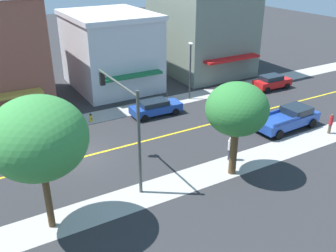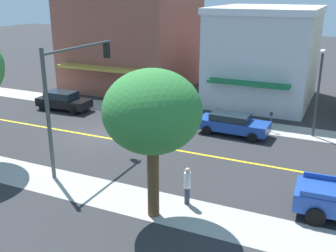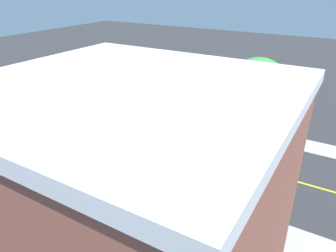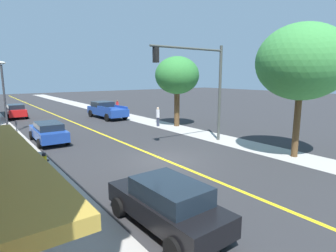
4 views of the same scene
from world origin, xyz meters
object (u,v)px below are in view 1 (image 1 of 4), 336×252
Objects in this scene: blue_pickup_truck at (289,118)px; pedestrian_red_shirt at (331,123)px; pedestrian_white_shirt at (230,148)px; fire_hydrant at (91,118)px; parking_meter at (167,96)px; street_lamp at (190,64)px; blue_sedan_left_curb at (156,107)px; traffic_light_mast at (125,115)px; red_sedan_left_curb at (272,82)px; street_tree_right_corner at (38,138)px; street_tree_left_near at (237,110)px.

pedestrian_red_shirt is at bearing -50.33° from blue_pickup_truck.
fire_hydrant is at bearing 117.68° from pedestrian_white_shirt.
parking_meter is 0.24× the size of street_lamp.
traffic_light_mast is at bearing -126.14° from blue_sedan_left_curb.
street_tree_right_corner is at bearing -156.66° from red_sedan_left_curb.
parking_meter is 3.87m from street_lamp.
street_tree_left_near is 1.51× the size of red_sedan_left_curb.
red_sedan_left_curb is at bearing 127.82° from street_tree_left_near.
fire_hydrant is 10.84m from traffic_light_mast.
street_lamp reaches higher than blue_pickup_truck.
street_tree_left_near is 8.17× the size of fire_hydrant.
pedestrian_white_shirt is at bearing -142.70° from red_sedan_left_curb.
street_lamp reaches higher than parking_meter.
traffic_light_mast is 1.41× the size of blue_sedan_left_curb.
blue_sedan_left_curb is at bearing 74.49° from fire_hydrant.
fire_hydrant is (-12.86, -5.38, -4.25)m from street_tree_left_near.
blue_sedan_left_curb is at bearing 92.73° from pedestrian_white_shirt.
fire_hydrant is 20.20m from pedestrian_red_shirt.
blue_sedan_left_curb is 11.61m from blue_pickup_truck.
red_sedan_left_curb is at bearing 34.43° from pedestrian_white_shirt.
fire_hydrant is 11.07m from street_lamp.
street_tree_right_corner is 16.82m from blue_sedan_left_curb.
fire_hydrant is at bearing 151.68° from street_tree_right_corner.
blue_pickup_truck is 7.81m from pedestrian_white_shirt.
traffic_light_mast is at bearing -156.61° from red_sedan_left_curb.
street_tree_left_near is 3.69× the size of pedestrian_red_shirt.
street_tree_right_corner is at bearing -175.66° from blue_pickup_truck.
street_tree_left_near is at bearing 22.69° from fire_hydrant.
fire_hydrant is 13.04m from pedestrian_white_shirt.
blue_sedan_left_curb is (-10.63, 12.19, -4.60)m from street_tree_right_corner.
street_tree_right_corner is at bearing -49.45° from parking_meter.
pedestrian_red_shirt is at bearing -43.05° from blue_sedan_left_curb.
traffic_light_mast is 17.63m from pedestrian_red_shirt.
pedestrian_white_shirt is (-1.48, 0.95, -3.68)m from street_tree_left_near.
street_lamp reaches higher than pedestrian_red_shirt.
street_tree_left_near reaches higher than red_sedan_left_curb.
parking_meter is 0.21× the size of traffic_light_mast.
blue_sedan_left_curb is (1.56, 5.62, 0.38)m from fire_hydrant.
fire_hydrant is at bearing -157.31° from street_tree_left_near.
street_tree_left_near is at bearing -140.71° from red_sedan_left_curb.
parking_meter is at bearing -41.04° from traffic_light_mast.
parking_meter is at bearing 81.25° from pedestrian_white_shirt.
pedestrian_red_shirt is at bearing 34.39° from parking_meter.
street_lamp is at bearing 92.10° from fire_hydrant.
traffic_light_mast is at bearing -114.69° from street_tree_left_near.
street_tree_right_corner reaches higher than pedestrian_white_shirt.
blue_sedan_left_curb is at bearing 178.77° from street_tree_left_near.
blue_sedan_left_curb reaches higher than parking_meter.
pedestrian_white_shirt is at bearing 29.09° from fire_hydrant.
street_tree_left_near is 1.06× the size of blue_pickup_truck.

